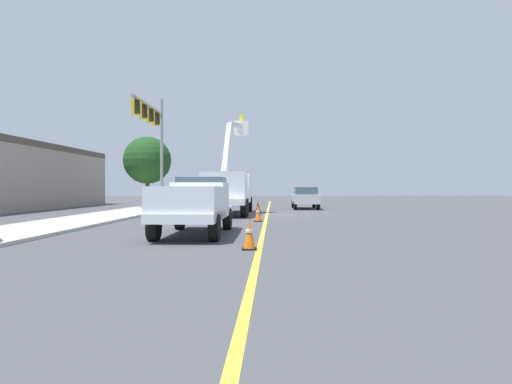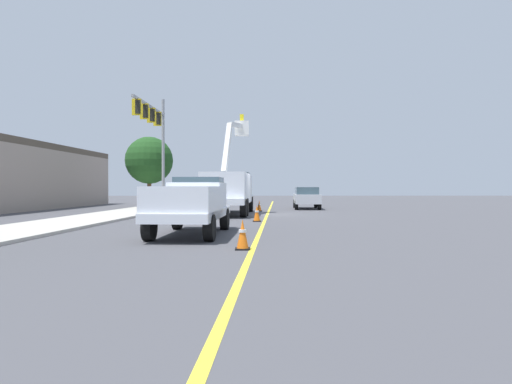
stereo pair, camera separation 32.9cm
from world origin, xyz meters
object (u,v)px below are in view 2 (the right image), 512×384
traffic_cone_mid_front (257,213)px  passing_minivan (306,196)px  utility_bucket_truck (230,189)px  traffic_cone_leading (243,235)px  service_pickup_truck (191,203)px  traffic_cone_mid_rear (259,206)px  traffic_signal_mast (155,129)px

traffic_cone_mid_front → passing_minivan: bearing=-18.3°
utility_bucket_truck → traffic_cone_mid_front: size_ratio=10.38×
utility_bucket_truck → traffic_cone_leading: size_ratio=10.29×
service_pickup_truck → utility_bucket_truck: bearing=-4.2°
traffic_cone_leading → traffic_cone_mid_rear: (18.64, -0.92, -0.03)m
service_pickup_truck → traffic_cone_mid_front: 6.30m
traffic_cone_leading → traffic_cone_mid_front: bearing=-3.5°
traffic_signal_mast → service_pickup_truck: bearing=-163.1°
traffic_cone_leading → traffic_cone_mid_rear: size_ratio=1.08×
service_pickup_truck → traffic_signal_mast: bearing=16.9°
passing_minivan → traffic_signal_mast: traffic_signal_mast is taller
service_pickup_truck → traffic_cone_mid_rear: 15.29m
traffic_cone_mid_front → traffic_signal_mast: bearing=37.4°
traffic_cone_mid_rear → traffic_signal_mast: 9.05m
passing_minivan → traffic_cone_mid_front: bearing=161.7°
utility_bucket_truck → traffic_signal_mast: bearing=59.5°
passing_minivan → traffic_cone_leading: 22.42m
service_pickup_truck → traffic_cone_leading: bearing=-152.9°
utility_bucket_truck → traffic_cone_leading: (-15.29, -1.01, -1.20)m
utility_bucket_truck → traffic_signal_mast: traffic_signal_mast is taller
passing_minivan → traffic_cone_mid_rear: size_ratio=6.54×
traffic_cone_mid_rear → traffic_signal_mast: size_ratio=0.09×
service_pickup_truck → traffic_cone_mid_rear: service_pickup_truck is taller
utility_bucket_truck → traffic_cone_leading: utility_bucket_truck is taller
service_pickup_truck → traffic_signal_mast: size_ratio=0.69×
utility_bucket_truck → traffic_cone_mid_front: utility_bucket_truck is taller
traffic_cone_mid_rear → traffic_cone_mid_front: bearing=177.8°
traffic_cone_mid_front → traffic_signal_mast: 12.60m
utility_bucket_truck → traffic_cone_mid_rear: bearing=-30.0°
traffic_cone_leading → traffic_signal_mast: bearing=19.0°
utility_bucket_truck → traffic_signal_mast: (3.16, 5.36, 4.14)m
service_pickup_truck → traffic_signal_mast: (14.83, 4.51, 4.62)m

